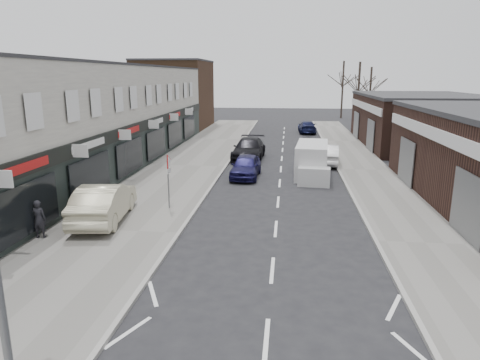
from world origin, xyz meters
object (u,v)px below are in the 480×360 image
(sedan_on_pavement, at_px, (104,202))
(parked_car_right_b, at_px, (308,144))
(parked_car_right_a, at_px, (328,154))
(pedestrian, at_px, (39,219))
(warning_sign, at_px, (168,166))
(parked_car_left_b, at_px, (249,149))
(white_van, at_px, (312,161))
(parked_car_right_c, at_px, (307,127))
(parked_car_left_a, at_px, (246,166))

(sedan_on_pavement, bearing_deg, parked_car_right_b, -124.27)
(parked_car_right_a, distance_m, parked_car_right_b, 5.31)
(sedan_on_pavement, xyz_separation_m, pedestrian, (-1.66, -2.30, -0.06))
(warning_sign, xyz_separation_m, parked_car_right_b, (7.36, 17.31, -1.50))
(pedestrian, xyz_separation_m, parked_car_left_b, (6.64, 17.81, -0.09))
(white_van, height_order, parked_car_left_b, white_van)
(warning_sign, xyz_separation_m, white_van, (7.16, 8.04, -1.20))
(parked_car_right_b, bearing_deg, parked_car_right_a, 97.12)
(parked_car_right_b, bearing_deg, sedan_on_pavement, 57.77)
(warning_sign, bearing_deg, parked_car_right_c, 75.43)
(parked_car_left_a, bearing_deg, parked_car_right_b, 68.29)
(parked_car_right_a, bearing_deg, parked_car_left_b, -6.91)
(parked_car_left_b, xyz_separation_m, parked_car_right_b, (4.76, 3.84, -0.11))
(white_van, relative_size, parked_car_right_b, 1.37)
(sedan_on_pavement, distance_m, parked_car_left_b, 16.29)
(warning_sign, relative_size, white_van, 0.48)
(sedan_on_pavement, height_order, parked_car_right_a, sedan_on_pavement)
(white_van, height_order, parked_car_right_a, white_van)
(white_van, distance_m, parked_car_right_b, 9.27)
(parked_car_right_c, bearing_deg, white_van, 86.85)
(warning_sign, xyz_separation_m, parked_car_left_a, (2.96, 7.34, -1.48))
(white_van, height_order, sedan_on_pavement, white_van)
(white_van, xyz_separation_m, pedestrian, (-11.20, -12.39, -0.11))
(parked_car_left_b, relative_size, parked_car_right_a, 1.25)
(sedan_on_pavement, xyz_separation_m, parked_car_right_c, (10.14, 31.90, -0.27))
(warning_sign, bearing_deg, parked_car_right_b, 66.96)
(parked_car_left_a, bearing_deg, pedestrian, -118.81)
(parked_car_right_a, distance_m, parked_car_right_c, 17.75)
(white_van, xyz_separation_m, parked_car_left_b, (-4.56, 5.42, -0.20))
(parked_car_left_b, bearing_deg, parked_car_left_a, -84.42)
(pedestrian, relative_size, parked_car_left_b, 0.28)
(parked_car_left_b, distance_m, parked_car_right_c, 17.18)
(warning_sign, distance_m, parked_car_right_c, 30.88)
(pedestrian, height_order, parked_car_left_b, pedestrian)
(sedan_on_pavement, bearing_deg, parked_car_left_b, -115.36)
(parked_car_left_a, bearing_deg, parked_car_right_c, 80.07)
(warning_sign, xyz_separation_m, sedan_on_pavement, (-2.38, -2.05, -1.25))
(pedestrian, relative_size, parked_car_right_c, 0.33)
(parked_car_right_b, relative_size, parked_car_right_c, 0.88)
(white_van, distance_m, parked_car_left_a, 4.27)
(white_van, bearing_deg, parked_car_right_a, 76.49)
(parked_car_left_b, bearing_deg, warning_sign, -98.72)
(white_van, relative_size, parked_car_right_a, 1.26)
(white_van, xyz_separation_m, parked_car_right_a, (1.36, 4.08, -0.27))
(parked_car_left_b, distance_m, parked_car_right_b, 6.12)
(sedan_on_pavement, bearing_deg, parked_car_left_a, -127.20)
(parked_car_right_a, bearing_deg, pedestrian, 58.52)
(warning_sign, relative_size, parked_car_right_a, 0.61)
(warning_sign, distance_m, parked_car_right_a, 14.89)
(pedestrian, height_order, parked_car_right_c, pedestrian)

